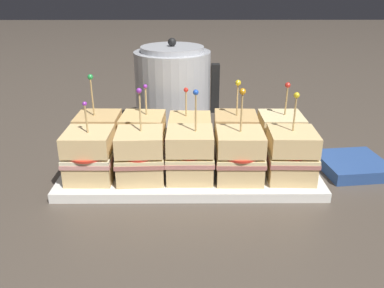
% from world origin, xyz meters
% --- Properties ---
extents(ground_plane, '(6.00, 6.00, 0.00)m').
position_xyz_m(ground_plane, '(0.00, 0.00, 0.00)').
color(ground_plane, '#4C4238').
extents(serving_platter, '(0.49, 0.22, 0.02)m').
position_xyz_m(serving_platter, '(0.00, 0.00, 0.01)').
color(serving_platter, white).
rests_on(serving_platter, ground_plane).
extents(sandwich_front_far_left, '(0.09, 0.09, 0.15)m').
position_xyz_m(sandwich_front_far_left, '(-0.18, -0.05, 0.06)').
color(sandwich_front_far_left, '#DBB77A').
rests_on(sandwich_front_far_left, serving_platter).
extents(sandwich_front_left, '(0.09, 0.09, 0.17)m').
position_xyz_m(sandwich_front_left, '(-0.09, -0.05, 0.06)').
color(sandwich_front_left, '#DBB77A').
rests_on(sandwich_front_left, serving_platter).
extents(sandwich_front_center, '(0.09, 0.09, 0.17)m').
position_xyz_m(sandwich_front_center, '(0.00, -0.05, 0.06)').
color(sandwich_front_center, '#DBB77A').
rests_on(sandwich_front_center, serving_platter).
extents(sandwich_front_right, '(0.09, 0.09, 0.17)m').
position_xyz_m(sandwich_front_right, '(0.09, -0.05, 0.06)').
color(sandwich_front_right, '#DBB77A').
rests_on(sandwich_front_right, serving_platter).
extents(sandwich_front_far_right, '(0.09, 0.09, 0.16)m').
position_xyz_m(sandwich_front_far_right, '(0.19, -0.05, 0.06)').
color(sandwich_front_far_right, '#DBB77A').
rests_on(sandwich_front_far_right, serving_platter).
extents(sandwich_back_far_left, '(0.09, 0.09, 0.18)m').
position_xyz_m(sandwich_back_far_left, '(-0.19, 0.05, 0.06)').
color(sandwich_back_far_left, tan).
rests_on(sandwich_back_far_left, serving_platter).
extents(sandwich_back_left, '(0.09, 0.09, 0.15)m').
position_xyz_m(sandwich_back_left, '(-0.09, 0.04, 0.06)').
color(sandwich_back_left, tan).
rests_on(sandwich_back_left, serving_platter).
extents(sandwich_back_center, '(0.09, 0.09, 0.15)m').
position_xyz_m(sandwich_back_center, '(0.00, 0.05, 0.06)').
color(sandwich_back_center, tan).
rests_on(sandwich_back_center, serving_platter).
extents(sandwich_back_right, '(0.09, 0.09, 0.16)m').
position_xyz_m(sandwich_back_right, '(0.09, 0.05, 0.06)').
color(sandwich_back_right, tan).
rests_on(sandwich_back_right, serving_platter).
extents(sandwich_back_far_right, '(0.09, 0.09, 0.16)m').
position_xyz_m(sandwich_back_far_right, '(0.18, 0.04, 0.06)').
color(sandwich_back_far_right, beige).
rests_on(sandwich_back_far_right, serving_platter).
extents(kettle_steel, '(0.21, 0.19, 0.23)m').
position_xyz_m(kettle_steel, '(-0.04, 0.25, 0.10)').
color(kettle_steel, '#B7BABF').
rests_on(kettle_steel, ground_plane).
extents(napkin_stack, '(0.14, 0.14, 0.02)m').
position_xyz_m(napkin_stack, '(0.33, 0.02, 0.01)').
color(napkin_stack, navy).
rests_on(napkin_stack, ground_plane).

